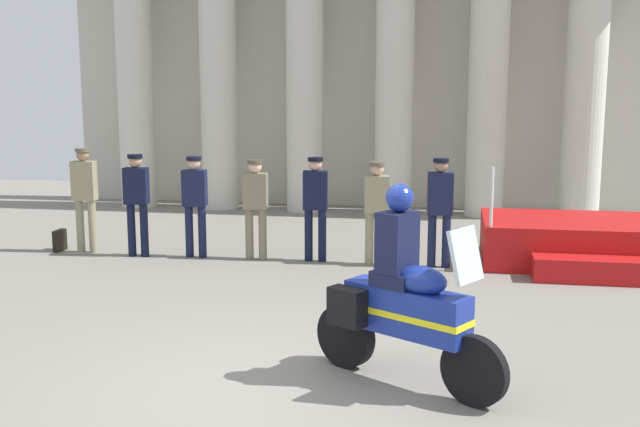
# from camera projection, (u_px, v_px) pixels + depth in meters

# --- Properties ---
(ground_plane) EXTENTS (28.00, 28.00, 0.00)m
(ground_plane) POSITION_uv_depth(u_px,v_px,m) (251.00, 389.00, 7.12)
(ground_plane) COLOR gray
(colonnade_backdrop) EXTENTS (13.28, 1.67, 6.99)m
(colonnade_backdrop) POSITION_uv_depth(u_px,v_px,m) (352.00, 51.00, 16.85)
(colonnade_backdrop) COLOR beige
(colonnade_backdrop) RESTS_ON ground_plane
(reviewing_stand) EXTENTS (2.99, 2.39, 1.59)m
(reviewing_stand) POSITION_uv_depth(u_px,v_px,m) (580.00, 243.00, 11.99)
(reviewing_stand) COLOR #B71414
(reviewing_stand) RESTS_ON ground_plane
(officer_in_row_0) EXTENTS (0.40, 0.26, 1.75)m
(officer_in_row_0) POSITION_uv_depth(u_px,v_px,m) (85.00, 191.00, 12.70)
(officer_in_row_0) COLOR gray
(officer_in_row_0) RESTS_ON ground_plane
(officer_in_row_1) EXTENTS (0.40, 0.26, 1.67)m
(officer_in_row_1) POSITION_uv_depth(u_px,v_px,m) (137.00, 197.00, 12.41)
(officer_in_row_1) COLOR black
(officer_in_row_1) RESTS_ON ground_plane
(officer_in_row_2) EXTENTS (0.40, 0.26, 1.65)m
(officer_in_row_2) POSITION_uv_depth(u_px,v_px,m) (195.00, 198.00, 12.35)
(officer_in_row_2) COLOR #141938
(officer_in_row_2) RESTS_ON ground_plane
(officer_in_row_3) EXTENTS (0.40, 0.26, 1.61)m
(officer_in_row_3) POSITION_uv_depth(u_px,v_px,m) (256.00, 201.00, 12.20)
(officer_in_row_3) COLOR #7A7056
(officer_in_row_3) RESTS_ON ground_plane
(officer_in_row_4) EXTENTS (0.40, 0.26, 1.66)m
(officer_in_row_4) POSITION_uv_depth(u_px,v_px,m) (315.00, 200.00, 12.07)
(officer_in_row_4) COLOR black
(officer_in_row_4) RESTS_ON ground_plane
(officer_in_row_5) EXTENTS (0.40, 0.26, 1.61)m
(officer_in_row_5) POSITION_uv_depth(u_px,v_px,m) (377.00, 204.00, 11.85)
(officer_in_row_5) COLOR gray
(officer_in_row_5) RESTS_ON ground_plane
(officer_in_row_6) EXTENTS (0.40, 0.26, 1.68)m
(officer_in_row_6) POSITION_uv_depth(u_px,v_px,m) (440.00, 204.00, 11.67)
(officer_in_row_6) COLOR #141938
(officer_in_row_6) RESTS_ON ground_plane
(motorcycle_with_rider) EXTENTS (1.85, 1.24, 1.90)m
(motorcycle_with_rider) POSITION_uv_depth(u_px,v_px,m) (400.00, 302.00, 7.12)
(motorcycle_with_rider) COLOR black
(motorcycle_with_rider) RESTS_ON ground_plane
(briefcase_on_ground) EXTENTS (0.10, 0.32, 0.36)m
(briefcase_on_ground) POSITION_uv_depth(u_px,v_px,m) (60.00, 240.00, 12.95)
(briefcase_on_ground) COLOR black
(briefcase_on_ground) RESTS_ON ground_plane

